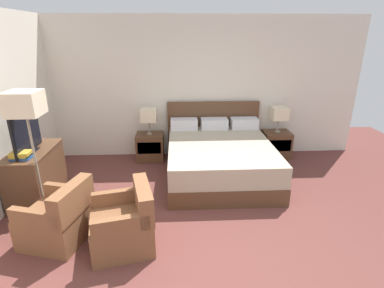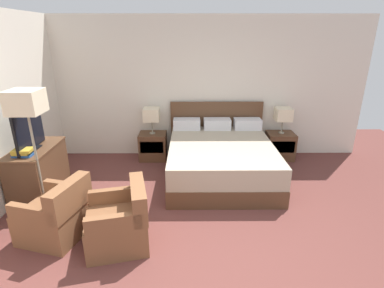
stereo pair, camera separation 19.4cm
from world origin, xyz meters
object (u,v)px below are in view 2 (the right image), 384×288
(table_lamp_left, at_px, (152,115))
(book_red_cover, at_px, (23,155))
(dresser, at_px, (38,171))
(book_small_top, at_px, (23,150))
(nightstand_left, at_px, (153,146))
(book_blue_cover, at_px, (22,153))
(bed, at_px, (220,158))
(table_lamp_right, at_px, (283,114))
(tv, at_px, (29,131))
(floor_lamp, at_px, (27,108))
(nightstand_right, at_px, (280,146))
(armchair_companion, at_px, (120,223))
(armchair_by_window, at_px, (57,216))

(table_lamp_left, relative_size, book_red_cover, 1.97)
(dresser, distance_m, book_small_top, 0.56)
(book_small_top, bearing_deg, dresser, 92.90)
(nightstand_left, height_order, book_blue_cover, book_blue_cover)
(bed, distance_m, book_red_cover, 3.03)
(table_lamp_right, bearing_deg, nightstand_left, -179.97)
(table_lamp_left, distance_m, book_small_top, 2.33)
(tv, height_order, floor_lamp, floor_lamp)
(book_red_cover, relative_size, floor_lamp, 0.15)
(nightstand_right, relative_size, table_lamp_right, 1.05)
(nightstand_left, bearing_deg, dresser, -138.16)
(dresser, bearing_deg, nightstand_left, 41.84)
(nightstand_right, height_order, table_lamp_right, table_lamp_right)
(nightstand_left, xyz_separation_m, book_red_cover, (-1.57, -1.73, 0.53))
(book_blue_cover, xyz_separation_m, armchair_companion, (1.50, -0.86, -0.54))
(armchair_by_window, relative_size, floor_lamp, 0.49)
(nightstand_left, distance_m, book_blue_cover, 2.41)
(nightstand_right, xyz_separation_m, armchair_by_window, (-3.43, -2.44, 0.02))
(armchair_by_window, bearing_deg, tv, 124.70)
(dresser, xyz_separation_m, armchair_companion, (1.49, -1.17, -0.12))
(armchair_companion, bearing_deg, floor_lamp, 149.74)
(dresser, bearing_deg, floor_lamp, -60.16)
(nightstand_right, xyz_separation_m, floor_lamp, (-3.85, -1.87, 1.22))
(tv, relative_size, floor_lamp, 0.44)
(table_lamp_right, relative_size, armchair_companion, 0.61)
(book_red_cover, relative_size, armchair_companion, 0.31)
(table_lamp_right, relative_size, book_blue_cover, 2.38)
(armchair_by_window, bearing_deg, nightstand_left, 69.80)
(armchair_companion, bearing_deg, nightstand_right, 44.68)
(armchair_by_window, distance_m, floor_lamp, 1.39)
(nightstand_left, height_order, armchair_companion, armchair_companion)
(book_blue_cover, xyz_separation_m, floor_lamp, (0.26, -0.13, 0.65))
(bed, bearing_deg, tv, -166.48)
(nightstand_right, relative_size, tv, 0.71)
(nightstand_left, xyz_separation_m, tv, (-1.58, -1.45, 0.79))
(book_blue_cover, bearing_deg, table_lamp_left, 47.58)
(floor_lamp, bearing_deg, nightstand_left, 54.71)
(nightstand_right, bearing_deg, bed, -148.62)
(bed, bearing_deg, book_blue_cover, -161.38)
(nightstand_left, bearing_deg, armchair_companion, -91.89)
(nightstand_left, bearing_deg, table_lamp_right, 0.03)
(table_lamp_left, bearing_deg, book_small_top, -132.07)
(book_blue_cover, relative_size, floor_lamp, 0.12)
(book_red_cover, bearing_deg, armchair_by_window, -46.42)
(table_lamp_left, height_order, armchair_companion, table_lamp_left)
(table_lamp_left, relative_size, armchair_by_window, 0.60)
(book_small_top, height_order, armchair_companion, book_small_top)
(bed, distance_m, armchair_by_window, 2.73)
(armchair_companion, bearing_deg, nightstand_left, 88.11)
(bed, distance_m, book_small_top, 3.03)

